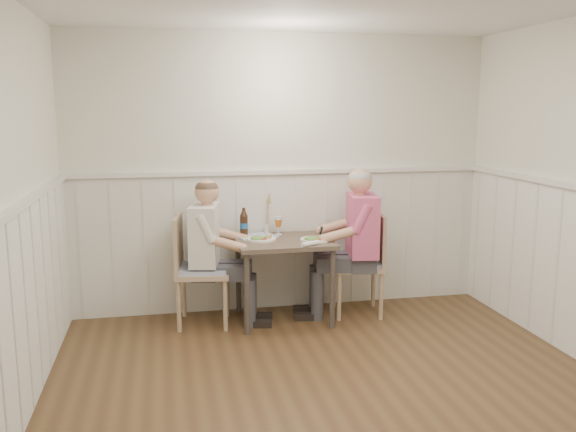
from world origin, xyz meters
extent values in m
plane|color=#4B321D|center=(0.00, 0.00, 0.00)|extent=(4.50, 4.50, 0.00)
cube|color=silver|center=(0.00, 2.25, 1.30)|extent=(4.00, 0.04, 2.60)
cube|color=beige|center=(0.00, 2.23, 0.65)|extent=(3.98, 0.03, 1.30)
cube|color=beige|center=(-1.99, 0.00, 0.65)|extent=(0.03, 4.48, 1.30)
cube|color=silver|center=(0.00, 2.22, 1.32)|extent=(3.98, 0.06, 0.04)
cube|color=#4A3D33|center=(-0.06, 1.84, 0.73)|extent=(0.85, 0.70, 0.04)
cylinder|color=#3F3833|center=(-0.44, 1.54, 0.35)|extent=(0.05, 0.05, 0.71)
cylinder|color=#3F3833|center=(-0.44, 2.14, 0.35)|extent=(0.05, 0.05, 0.71)
cylinder|color=#3F3833|center=(0.31, 1.54, 0.35)|extent=(0.05, 0.05, 0.71)
cylinder|color=#3F3833|center=(0.31, 2.14, 0.35)|extent=(0.05, 0.05, 0.71)
cube|color=#9A7B5E|center=(0.64, 1.87, 0.46)|extent=(0.51, 0.51, 0.04)
cube|color=#5B6CA7|center=(0.64, 1.87, 0.50)|extent=(0.46, 0.46, 0.03)
cube|color=#9A7B5E|center=(0.85, 1.84, 0.72)|extent=(0.10, 0.45, 0.47)
cylinder|color=#9A7B5E|center=(0.81, 1.65, 0.22)|extent=(0.04, 0.04, 0.44)
cylinder|color=#9A7B5E|center=(0.42, 1.71, 0.22)|extent=(0.04, 0.04, 0.44)
cylinder|color=#9A7B5E|center=(0.86, 2.03, 0.22)|extent=(0.04, 0.04, 0.44)
cylinder|color=#9A7B5E|center=(0.48, 2.09, 0.22)|extent=(0.04, 0.04, 0.44)
cube|color=#9A7B5E|center=(-0.78, 1.88, 0.48)|extent=(0.53, 0.53, 0.04)
cube|color=#5B6CA7|center=(-0.78, 1.88, 0.52)|extent=(0.48, 0.48, 0.03)
cube|color=#9A7B5E|center=(-0.99, 1.91, 0.74)|extent=(0.10, 0.47, 0.49)
cylinder|color=#9A7B5E|center=(-0.95, 2.11, 0.23)|extent=(0.04, 0.04, 0.46)
cylinder|color=#9A7B5E|center=(-0.56, 2.05, 0.23)|extent=(0.04, 0.04, 0.46)
cylinder|color=#9A7B5E|center=(-1.01, 1.71, 0.23)|extent=(0.04, 0.04, 0.46)
cylinder|color=#9A7B5E|center=(-0.62, 1.65, 0.23)|extent=(0.04, 0.04, 0.46)
cube|color=#3F3F47|center=(0.64, 1.81, 0.23)|extent=(0.51, 0.47, 0.46)
cube|color=#3F3F47|center=(0.44, 1.85, 0.52)|extent=(0.48, 0.43, 0.13)
cube|color=#E85F82|center=(0.64, 1.81, 0.86)|extent=(0.31, 0.48, 0.56)
sphere|color=tan|center=(0.64, 1.81, 1.26)|extent=(0.22, 0.22, 0.22)
sphere|color=#A5A5A0|center=(0.64, 1.81, 1.29)|extent=(0.21, 0.21, 0.21)
cube|color=black|center=(0.28, 1.87, 0.87)|extent=(0.03, 0.07, 0.13)
cube|color=#3F3F47|center=(-0.75, 1.88, 0.22)|extent=(0.49, 0.46, 0.43)
cube|color=#3F3F47|center=(-0.56, 1.84, 0.49)|extent=(0.47, 0.42, 0.13)
cube|color=silver|center=(-0.75, 1.88, 0.82)|extent=(0.31, 0.46, 0.53)
sphere|color=tan|center=(-0.75, 1.88, 1.20)|extent=(0.21, 0.21, 0.21)
sphere|color=#4C3828|center=(-0.75, 1.88, 1.23)|extent=(0.20, 0.20, 0.20)
cylinder|color=white|center=(0.20, 1.74, 0.76)|extent=(0.27, 0.27, 0.02)
ellipsoid|color=#3F722D|center=(0.16, 1.71, 0.79)|extent=(0.13, 0.11, 0.05)
sphere|color=tan|center=(0.26, 1.75, 0.79)|extent=(0.04, 0.04, 0.04)
cube|color=brown|center=(0.22, 1.80, 0.77)|extent=(0.08, 0.05, 0.01)
cylinder|color=white|center=(0.28, 1.80, 0.78)|extent=(0.06, 0.06, 0.03)
cylinder|color=white|center=(-0.26, 1.86, 0.76)|extent=(0.27, 0.27, 0.02)
ellipsoid|color=#3F722D|center=(-0.30, 1.83, 0.79)|extent=(0.13, 0.11, 0.05)
sphere|color=tan|center=(-0.20, 1.87, 0.79)|extent=(0.04, 0.04, 0.04)
cylinder|color=silver|center=(-0.07, 2.08, 0.75)|extent=(0.06, 0.06, 0.01)
cylinder|color=silver|center=(-0.07, 2.08, 0.79)|extent=(0.01, 0.01, 0.08)
cone|color=orange|center=(-0.07, 2.08, 0.86)|extent=(0.07, 0.07, 0.07)
cylinder|color=silver|center=(-0.07, 2.08, 0.91)|extent=(0.07, 0.07, 0.03)
cylinder|color=silver|center=(-0.07, 2.05, 0.75)|extent=(0.06, 0.06, 0.01)
cylinder|color=silver|center=(-0.07, 2.05, 0.79)|extent=(0.01, 0.01, 0.08)
cone|color=orange|center=(-0.07, 2.05, 0.86)|extent=(0.07, 0.07, 0.07)
cylinder|color=silver|center=(-0.07, 2.05, 0.91)|extent=(0.07, 0.07, 0.03)
cylinder|color=black|center=(-0.39, 2.04, 0.85)|extent=(0.07, 0.07, 0.19)
cone|color=black|center=(-0.39, 2.04, 0.97)|extent=(0.07, 0.07, 0.05)
cylinder|color=black|center=(-0.39, 2.04, 1.00)|extent=(0.03, 0.03, 0.03)
cylinder|color=#20569A|center=(-0.39, 2.04, 0.85)|extent=(0.08, 0.08, 0.05)
cylinder|color=white|center=(0.11, 1.55, 0.77)|extent=(0.18, 0.12, 0.04)
cylinder|color=silver|center=(-0.17, 2.14, 0.79)|extent=(0.05, 0.05, 0.08)
cylinder|color=tan|center=(-0.17, 2.14, 0.94)|extent=(0.02, 0.02, 0.27)
cone|color=tan|center=(-0.17, 2.14, 1.10)|extent=(0.04, 0.04, 0.09)
cube|color=#5B6CA7|center=(-0.29, 2.03, 0.75)|extent=(0.41, 0.37, 0.01)
camera|label=1|loc=(-1.10, -3.40, 1.91)|focal=38.00mm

